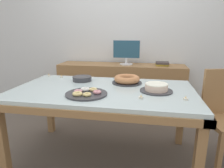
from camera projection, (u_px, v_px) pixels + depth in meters
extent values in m
plane|color=#564C44|center=(104.00, 157.00, 2.11)|extent=(12.00, 12.00, 0.00)
cube|color=silver|center=(124.00, 31.00, 3.26)|extent=(8.00, 0.10, 2.60)
cube|color=silver|center=(103.00, 90.00, 1.92)|extent=(1.72, 0.97, 0.04)
cube|color=olive|center=(90.00, 114.00, 1.50)|extent=(1.75, 0.08, 0.06)
cube|color=olive|center=(112.00, 83.00, 2.37)|extent=(1.75, 0.08, 0.06)
cube|color=olive|center=(25.00, 91.00, 2.08)|extent=(0.08, 1.00, 0.06)
cube|color=olive|center=(194.00, 100.00, 1.79)|extent=(0.08, 1.00, 0.06)
cube|color=olive|center=(2.00, 142.00, 1.75)|extent=(0.07, 0.07, 0.70)
cube|color=olive|center=(198.00, 164.00, 1.47)|extent=(0.07, 0.07, 0.70)
cube|color=olive|center=(50.00, 107.00, 2.58)|extent=(0.07, 0.07, 0.70)
cube|color=olive|center=(181.00, 116.00, 2.30)|extent=(0.07, 0.07, 0.70)
cube|color=olive|center=(223.00, 91.00, 1.97)|extent=(0.40, 0.13, 0.45)
cube|color=olive|center=(219.00, 159.00, 1.72)|extent=(0.05, 0.05, 0.45)
cube|color=olive|center=(198.00, 136.00, 2.09)|extent=(0.05, 0.05, 0.45)
cube|color=olive|center=(121.00, 89.00, 3.20)|extent=(1.95, 0.44, 0.79)
cylinder|color=silver|center=(126.00, 64.00, 3.08)|extent=(0.20, 0.20, 0.02)
cylinder|color=silver|center=(126.00, 61.00, 3.07)|extent=(0.04, 0.04, 0.09)
cube|color=silver|center=(126.00, 49.00, 3.03)|extent=(0.42, 0.02, 0.28)
cube|color=navy|center=(126.00, 49.00, 3.01)|extent=(0.40, 0.00, 0.26)
cube|color=#B29933|center=(162.00, 65.00, 2.99)|extent=(0.19, 0.15, 0.03)
cube|color=#3F3838|center=(162.00, 63.00, 2.98)|extent=(0.19, 0.17, 0.03)
cylinder|color=#333338|center=(156.00, 91.00, 1.83)|extent=(0.30, 0.30, 0.01)
cylinder|color=beige|center=(156.00, 87.00, 1.82)|extent=(0.21, 0.21, 0.06)
cylinder|color=white|center=(157.00, 84.00, 1.81)|extent=(0.20, 0.20, 0.01)
cylinder|color=#333338|center=(127.00, 83.00, 2.12)|extent=(0.31, 0.31, 0.01)
torus|color=#BC7A4C|center=(127.00, 79.00, 2.11)|extent=(0.27, 0.27, 0.07)
cylinder|color=#333338|center=(86.00, 94.00, 1.73)|extent=(0.37, 0.37, 0.01)
torus|color=pink|center=(97.00, 92.00, 1.72)|extent=(0.07, 0.07, 0.03)
torus|color=#EAD184|center=(93.00, 89.00, 1.81)|extent=(0.07, 0.07, 0.02)
torus|color=white|center=(85.00, 89.00, 1.80)|extent=(0.08, 0.08, 0.03)
torus|color=pink|center=(78.00, 91.00, 1.74)|extent=(0.07, 0.07, 0.03)
torus|color=#EAD184|center=(77.00, 94.00, 1.67)|extent=(0.09, 0.09, 0.03)
torus|color=#EAD184|center=(87.00, 94.00, 1.66)|extent=(0.07, 0.07, 0.02)
cylinder|color=#333338|center=(82.00, 80.00, 2.22)|extent=(0.21, 0.21, 0.01)
cylinder|color=#333338|center=(82.00, 80.00, 2.22)|extent=(0.21, 0.21, 0.01)
cylinder|color=#333338|center=(82.00, 79.00, 2.22)|extent=(0.21, 0.21, 0.01)
cylinder|color=#333338|center=(82.00, 78.00, 2.21)|extent=(0.21, 0.21, 0.01)
cylinder|color=#333338|center=(82.00, 77.00, 2.21)|extent=(0.21, 0.21, 0.01)
cylinder|color=silver|center=(141.00, 98.00, 1.63)|extent=(0.04, 0.04, 0.02)
cylinder|color=white|center=(141.00, 97.00, 1.63)|extent=(0.03, 0.03, 0.00)
cone|color=#F9B74C|center=(141.00, 95.00, 1.63)|extent=(0.01, 0.01, 0.02)
cylinder|color=silver|center=(61.00, 77.00, 2.38)|extent=(0.04, 0.04, 0.02)
cylinder|color=white|center=(61.00, 76.00, 2.38)|extent=(0.03, 0.03, 0.00)
cone|color=#F9B74C|center=(61.00, 75.00, 2.38)|extent=(0.01, 0.01, 0.02)
cylinder|color=silver|center=(49.00, 76.00, 2.45)|extent=(0.04, 0.04, 0.02)
cylinder|color=white|center=(49.00, 75.00, 2.44)|extent=(0.03, 0.03, 0.00)
cone|color=#F9B74C|center=(49.00, 74.00, 2.44)|extent=(0.01, 0.01, 0.02)
cylinder|color=silver|center=(186.00, 99.00, 1.60)|extent=(0.04, 0.04, 0.02)
cylinder|color=white|center=(186.00, 98.00, 1.60)|extent=(0.03, 0.03, 0.00)
cone|color=#F9B74C|center=(186.00, 97.00, 1.59)|extent=(0.01, 0.01, 0.02)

